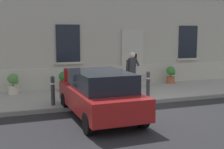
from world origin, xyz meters
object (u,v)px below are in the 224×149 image
at_px(bollard_near_person, 148,83).
at_px(planter_terracotta, 171,74).
at_px(planter_olive, 64,81).
at_px(hatchback_car_red, 100,94).
at_px(planter_charcoal, 109,78).
at_px(planter_cream, 13,83).
at_px(bollard_far_left, 53,89).
at_px(person_on_phone, 132,70).

xyz_separation_m(bollard_near_person, planter_terracotta, (2.65, 2.71, -0.11)).
bearing_deg(planter_olive, hatchback_car_red, -85.74).
bearing_deg(planter_charcoal, planter_terracotta, 1.97).
height_order(planter_cream, planter_charcoal, same).
height_order(bollard_near_person, planter_olive, bollard_near_person).
bearing_deg(bollard_far_left, person_on_phone, 14.28).
xyz_separation_m(person_on_phone, planter_cream, (-4.60, 1.72, -0.55)).
bearing_deg(bollard_far_left, hatchback_car_red, -53.65).
distance_m(bollard_near_person, planter_olive, 3.76).
bearing_deg(hatchback_car_red, planter_olive, 94.26).
xyz_separation_m(bollard_near_person, planter_olive, (-2.81, 2.49, -0.11)).
bearing_deg(planter_terracotta, planter_olive, -177.73).
xyz_separation_m(planter_cream, planter_charcoal, (4.21, 0.01, 0.00)).
relative_size(person_on_phone, planter_charcoal, 2.04).
distance_m(hatchback_car_red, bollard_near_person, 2.99).
bearing_deg(planter_terracotta, hatchback_car_red, -139.91).
distance_m(bollard_near_person, planter_charcoal, 2.69).
relative_size(bollard_far_left, planter_cream, 1.22).
height_order(hatchback_car_red, planter_olive, hatchback_car_red).
bearing_deg(planter_cream, person_on_phone, -20.50).
distance_m(hatchback_car_red, bollard_far_left, 2.03).
height_order(planter_charcoal, planter_terracotta, same).
bearing_deg(planter_charcoal, person_on_phone, -77.12).
bearing_deg(hatchback_car_red, bollard_near_person, 33.06).
bearing_deg(planter_cream, hatchback_car_red, -60.25).
xyz_separation_m(hatchback_car_red, planter_olive, (-0.31, 4.13, -0.18)).
distance_m(person_on_phone, planter_charcoal, 1.86).
bearing_deg(bollard_far_left, planter_olive, 70.28).
relative_size(bollard_near_person, person_on_phone, 0.60).
xyz_separation_m(bollard_far_left, planter_olive, (0.89, 2.49, -0.11)).
relative_size(hatchback_car_red, planter_cream, 4.76).
distance_m(planter_cream, planter_terracotta, 7.57).
relative_size(bollard_near_person, planter_olive, 1.22).
distance_m(bollard_far_left, person_on_phone, 3.53).
bearing_deg(person_on_phone, bollard_far_left, -157.60).
bearing_deg(planter_olive, bollard_near_person, -41.55).
relative_size(bollard_far_left, person_on_phone, 0.60).
distance_m(person_on_phone, planter_cream, 4.94).
xyz_separation_m(hatchback_car_red, planter_terracotta, (5.16, 4.34, -0.18)).
height_order(hatchback_car_red, person_on_phone, person_on_phone).
bearing_deg(planter_olive, bollard_far_left, -109.72).
relative_size(planter_olive, planter_terracotta, 1.00).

